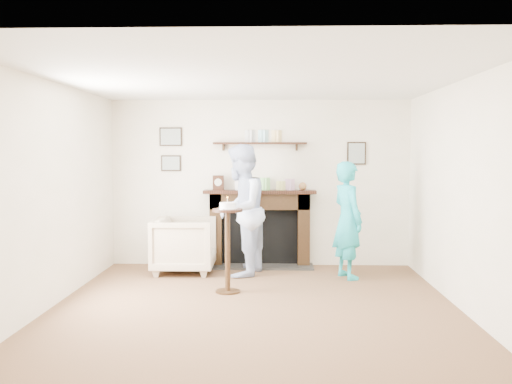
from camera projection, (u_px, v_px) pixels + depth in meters
ground at (254, 309)px, 6.23m from camera, size 5.00×5.00×0.00m
room_shell at (256, 160)px, 6.80m from camera, size 4.54×5.02×2.52m
armchair at (185, 272)px, 8.15m from camera, size 0.88×0.86×0.79m
man at (241, 275)px, 7.97m from camera, size 0.89×1.03×1.83m
woman at (347, 278)px, 7.80m from camera, size 0.57×0.68×1.59m
pedestal_table at (228, 234)px, 6.94m from camera, size 0.37×0.37×1.18m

